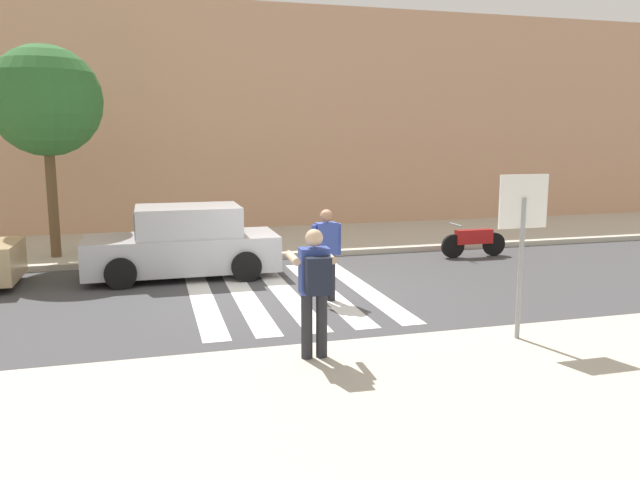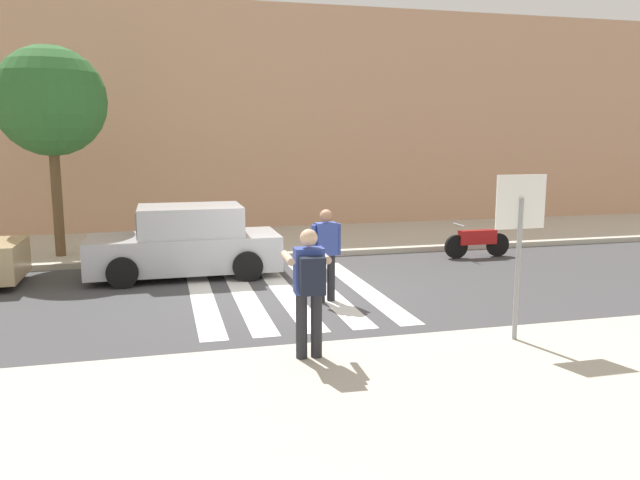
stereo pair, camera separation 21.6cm
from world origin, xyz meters
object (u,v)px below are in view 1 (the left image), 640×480
at_px(photographer_with_backpack, 315,282).
at_px(parked_car_silver, 184,244).
at_px(pedestrian_crossing, 326,250).
at_px(motorcycle, 474,241).
at_px(street_tree_west, 46,102).
at_px(stop_sign, 522,220).

bearing_deg(photographer_with_backpack, parked_car_silver, 102.24).
bearing_deg(pedestrian_crossing, motorcycle, 33.36).
bearing_deg(photographer_with_backpack, street_tree_west, 116.63).
height_order(stop_sign, motorcycle, stop_sign).
bearing_deg(pedestrian_crossing, stop_sign, -58.39).
height_order(motorcycle, street_tree_west, street_tree_west).
distance_m(stop_sign, pedestrian_crossing, 3.86).
bearing_deg(motorcycle, pedestrian_crossing, -146.64).
relative_size(stop_sign, pedestrian_crossing, 1.38).
distance_m(parked_car_silver, motorcycle, 7.24).
distance_m(pedestrian_crossing, street_tree_west, 8.03).
height_order(parked_car_silver, motorcycle, parked_car_silver).
bearing_deg(stop_sign, motorcycle, 65.91).
distance_m(stop_sign, photographer_with_backpack, 3.14).
relative_size(stop_sign, parked_car_silver, 0.58).
height_order(photographer_with_backpack, street_tree_west, street_tree_west).
distance_m(pedestrian_crossing, motorcycle, 5.79).
xyz_separation_m(stop_sign, pedestrian_crossing, (-1.97, 3.20, -0.89)).
xyz_separation_m(motorcycle, street_tree_west, (-10.16, 2.08, 3.43)).
relative_size(photographer_with_backpack, pedestrian_crossing, 1.00).
distance_m(pedestrian_crossing, parked_car_silver, 3.76).
relative_size(pedestrian_crossing, motorcycle, 0.98).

